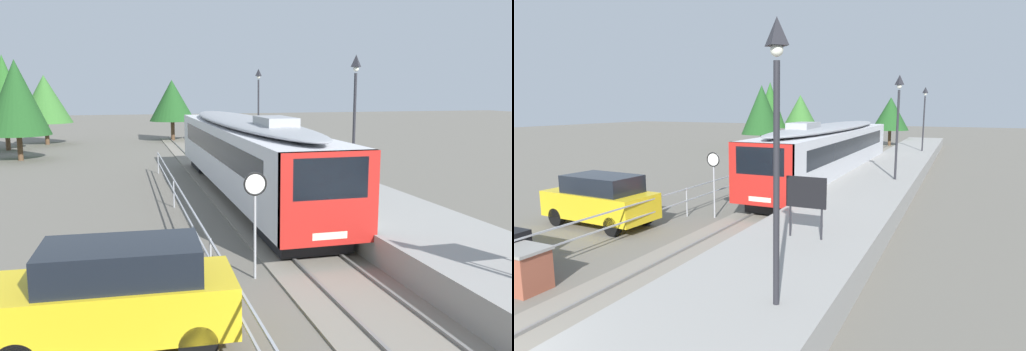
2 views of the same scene
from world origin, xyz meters
The scene contains 13 objects.
ground_plane centered at (-3.00, 22.00, 0.00)m, with size 160.00×160.00×0.00m, color #6B665B.
track_rails centered at (0.00, 22.00, 0.03)m, with size 3.20×60.00×0.14m.
commuter_train centered at (0.00, 22.48, 2.15)m, with size 2.82×20.46×3.74m.
station_platform centered at (3.25, 22.00, 0.45)m, with size 3.90×60.00×0.90m, color #999691.
platform_lamp_mid_platform centered at (4.21, 19.95, 4.62)m, with size 0.34×0.34×5.35m.
platform_lamp_far_end centered at (4.21, 35.62, 4.62)m, with size 0.34×0.34×5.35m.
speed_limit_sign centered at (-2.09, 12.27, 2.12)m, with size 0.61×0.10×2.81m.
carpark_fence centered at (-3.30, 12.00, 0.91)m, with size 0.06×36.06×1.25m.
parked_suv_yellow centered at (-5.55, 9.43, 1.06)m, with size 4.68×2.11×2.04m.
tree_behind_carpark centered at (-12.05, 38.03, 4.27)m, with size 4.31×4.31×6.82m.
tree_behind_station_far centered at (-14.10, 44.74, 4.78)m, with size 3.76×3.76×7.51m.
tree_distant_left centered at (-11.64, 48.57, 3.97)m, with size 4.58×4.58×6.05m.
tree_distant_centre centered at (-0.58, 49.01, 3.78)m, with size 4.25×4.25×5.69m.
Camera 1 is at (-5.30, -0.06, 4.86)m, focal length 36.23 mm.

